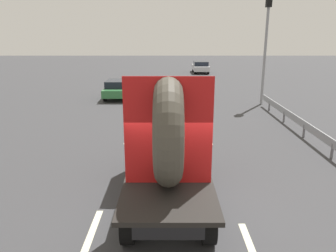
{
  "coord_description": "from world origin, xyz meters",
  "views": [
    {
      "loc": [
        -0.29,
        -7.44,
        4.32
      ],
      "look_at": [
        -0.28,
        1.39,
        1.84
      ],
      "focal_mm": 35.38,
      "sensor_mm": 36.0,
      "label": 1
    }
  ],
  "objects_px": {
    "flatbed_truck": "(168,137)",
    "distant_sedan": "(118,88)",
    "traffic_light": "(266,34)",
    "oncoming_car": "(200,67)"
  },
  "relations": [
    {
      "from": "distant_sedan",
      "to": "traffic_light",
      "type": "height_order",
      "value": "traffic_light"
    },
    {
      "from": "flatbed_truck",
      "to": "oncoming_car",
      "type": "xyz_separation_m",
      "value": [
        3.67,
        29.37,
        -0.97
      ]
    },
    {
      "from": "distant_sedan",
      "to": "traffic_light",
      "type": "bearing_deg",
      "value": -13.03
    },
    {
      "from": "distant_sedan",
      "to": "oncoming_car",
      "type": "distance_m",
      "value": 16.71
    },
    {
      "from": "flatbed_truck",
      "to": "traffic_light",
      "type": "distance_m",
      "value": 13.7
    },
    {
      "from": "oncoming_car",
      "to": "flatbed_truck",
      "type": "bearing_deg",
      "value": -97.13
    },
    {
      "from": "traffic_light",
      "to": "oncoming_car",
      "type": "bearing_deg",
      "value": 97.27
    },
    {
      "from": "flatbed_truck",
      "to": "traffic_light",
      "type": "relative_size",
      "value": 0.81
    },
    {
      "from": "flatbed_truck",
      "to": "distant_sedan",
      "type": "distance_m",
      "value": 14.7
    },
    {
      "from": "oncoming_car",
      "to": "traffic_light",
      "type": "bearing_deg",
      "value": -82.73
    }
  ]
}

